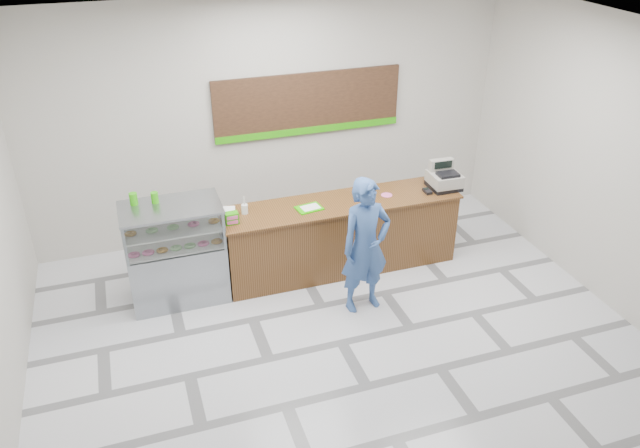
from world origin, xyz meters
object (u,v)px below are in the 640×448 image
object	(u,v)px
display_case	(176,252)
serving_tray	(309,208)
cash_register	(444,178)
sales_counter	(341,235)
customer	(366,246)

from	to	relation	value
display_case	serving_tray	xyz separation A→B (m)	(1.75, -0.05, 0.36)
cash_register	serving_tray	world-z (taller)	cash_register
display_case	cash_register	size ratio (longest dim) A/B	3.08
serving_tray	sales_counter	bearing A→B (deg)	-3.07
sales_counter	customer	bearing A→B (deg)	-91.77
display_case	cash_register	xyz separation A→B (m)	(3.72, -0.04, 0.50)
cash_register	display_case	bearing A→B (deg)	-178.84
sales_counter	display_case	distance (m)	2.23
display_case	customer	xyz separation A→B (m)	(2.19, -0.94, 0.21)
customer	cash_register	bearing A→B (deg)	24.44
serving_tray	cash_register	bearing A→B (deg)	-8.87
serving_tray	customer	distance (m)	1.00
cash_register	serving_tray	distance (m)	1.97
sales_counter	cash_register	distance (m)	1.64
cash_register	customer	distance (m)	1.80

